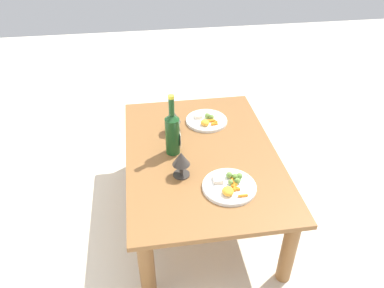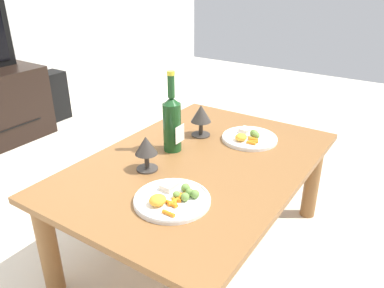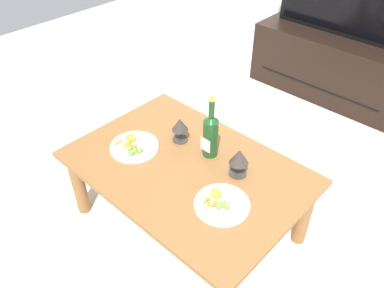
{
  "view_description": "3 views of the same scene",
  "coord_description": "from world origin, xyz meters",
  "px_view_note": "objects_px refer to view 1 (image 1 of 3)",
  "views": [
    {
      "loc": [
        -1.51,
        0.28,
        1.58
      ],
      "look_at": [
        -0.04,
        0.05,
        0.51
      ],
      "focal_mm": 34.69,
      "sensor_mm": 36.0,
      "label": 1
    },
    {
      "loc": [
        -1.11,
        -0.7,
        1.11
      ],
      "look_at": [
        0.02,
        0.04,
        0.48
      ],
      "focal_mm": 35.42,
      "sensor_mm": 36.0,
      "label": 2
    },
    {
      "loc": [
        0.96,
        -0.99,
        1.66
      ],
      "look_at": [
        -0.01,
        0.05,
        0.53
      ],
      "focal_mm": 36.05,
      "sensor_mm": 36.0,
      "label": 3
    }
  ],
  "objects_px": {
    "dining_table": "(201,163)",
    "wine_bottle": "(172,132)",
    "dinner_plate_right": "(206,120)",
    "goblet_right": "(172,117)",
    "dinner_plate_left": "(229,186)",
    "goblet_left": "(181,160)"
  },
  "relations": [
    {
      "from": "goblet_left",
      "to": "dinner_plate_right",
      "type": "xyz_separation_m",
      "value": [
        0.45,
        -0.2,
        -0.08
      ]
    },
    {
      "from": "wine_bottle",
      "to": "dinner_plate_left",
      "type": "xyz_separation_m",
      "value": [
        -0.31,
        -0.22,
        -0.11
      ]
    },
    {
      "from": "dinner_plate_right",
      "to": "goblet_left",
      "type": "bearing_deg",
      "value": 155.59
    },
    {
      "from": "dinner_plate_left",
      "to": "wine_bottle",
      "type": "bearing_deg",
      "value": 35.81
    },
    {
      "from": "dining_table",
      "to": "dinner_plate_right",
      "type": "xyz_separation_m",
      "value": [
        0.29,
        -0.08,
        0.08
      ]
    },
    {
      "from": "wine_bottle",
      "to": "goblet_left",
      "type": "bearing_deg",
      "value": -174.16
    },
    {
      "from": "wine_bottle",
      "to": "dining_table",
      "type": "bearing_deg",
      "value": -99.83
    },
    {
      "from": "goblet_right",
      "to": "dinner_plate_right",
      "type": "xyz_separation_m",
      "value": [
        0.07,
        -0.2,
        -0.08
      ]
    },
    {
      "from": "dining_table",
      "to": "goblet_left",
      "type": "relative_size",
      "value": 8.42
    },
    {
      "from": "dining_table",
      "to": "dinner_plate_left",
      "type": "bearing_deg",
      "value": -164.23
    },
    {
      "from": "wine_bottle",
      "to": "dinner_plate_right",
      "type": "xyz_separation_m",
      "value": [
        0.26,
        -0.22,
        -0.11
      ]
    },
    {
      "from": "dining_table",
      "to": "dinner_plate_right",
      "type": "relative_size",
      "value": 4.67
    },
    {
      "from": "wine_bottle",
      "to": "dinner_plate_right",
      "type": "distance_m",
      "value": 0.36
    },
    {
      "from": "dining_table",
      "to": "wine_bottle",
      "type": "height_order",
      "value": "wine_bottle"
    },
    {
      "from": "goblet_right",
      "to": "dining_table",
      "type": "bearing_deg",
      "value": -149.73
    },
    {
      "from": "dinner_plate_left",
      "to": "dinner_plate_right",
      "type": "bearing_deg",
      "value": 0.14
    },
    {
      "from": "dining_table",
      "to": "dinner_plate_right",
      "type": "bearing_deg",
      "value": -15.53
    },
    {
      "from": "goblet_right",
      "to": "dinner_plate_right",
      "type": "distance_m",
      "value": 0.23
    },
    {
      "from": "dining_table",
      "to": "dinner_plate_left",
      "type": "xyz_separation_m",
      "value": [
        -0.29,
        -0.08,
        0.08
      ]
    },
    {
      "from": "wine_bottle",
      "to": "dinner_plate_left",
      "type": "height_order",
      "value": "wine_bottle"
    },
    {
      "from": "goblet_left",
      "to": "wine_bottle",
      "type": "bearing_deg",
      "value": 5.84
    },
    {
      "from": "dining_table",
      "to": "goblet_left",
      "type": "bearing_deg",
      "value": 142.72
    }
  ]
}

